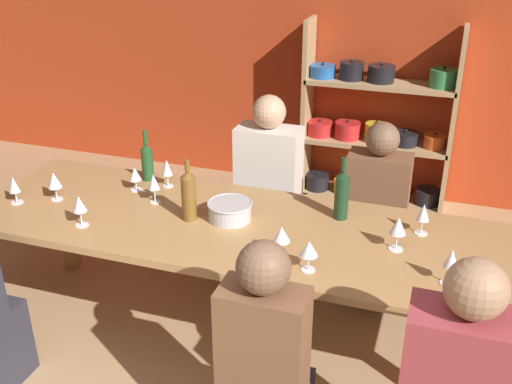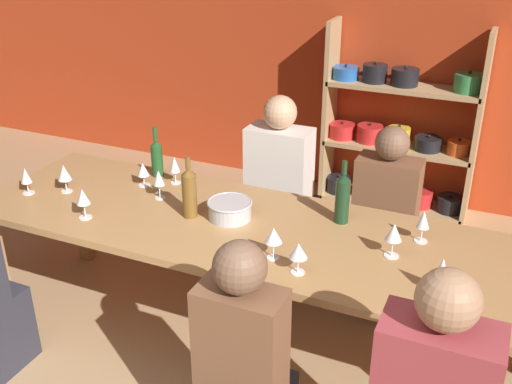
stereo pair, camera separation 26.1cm
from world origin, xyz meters
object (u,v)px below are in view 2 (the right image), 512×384
at_px(wine_glass_red_a, 442,270).
at_px(wine_glass_white_d, 175,165).
at_px(wine_glass_red_b, 159,179).
at_px(person_far_b, 383,235).
at_px(dining_table, 248,238).
at_px(mixing_bowl, 230,209).
at_px(wine_glass_empty_a, 143,170).
at_px(wine_glass_empty_b, 394,233).
at_px(wine_bottle_dark, 342,198).
at_px(wine_glass_white_a, 83,198).
at_px(wine_glass_empty_c, 26,176).
at_px(wine_bottle_green, 157,157).
at_px(wine_glass_red_d, 298,252).
at_px(wine_glass_white_c, 274,236).
at_px(wine_bottle_amber, 189,192).
at_px(person_far_a, 278,209).
at_px(wine_glass_red_c, 64,173).
at_px(shelf_unit, 397,138).
at_px(wine_glass_white_b, 423,221).

distance_m(wine_glass_red_a, wine_glass_white_d, 1.68).
bearing_deg(wine_glass_red_b, person_far_b, 31.86).
bearing_deg(dining_table, mixing_bowl, 160.71).
height_order(wine_glass_red_a, person_far_b, person_far_b).
xyz_separation_m(wine_glass_empty_a, wine_glass_empty_b, (1.50, -0.20, 0.03)).
relative_size(wine_bottle_dark, wine_glass_red_a, 1.97).
bearing_deg(wine_glass_empty_b, wine_bottle_dark, 143.38).
bearing_deg(wine_glass_empty_a, wine_glass_white_a, -96.90).
xyz_separation_m(wine_glass_red_b, wine_glass_empty_c, (-0.72, -0.25, -0.01)).
height_order(wine_bottle_green, wine_glass_red_d, wine_bottle_green).
bearing_deg(wine_glass_white_c, wine_glass_empty_c, 176.99).
bearing_deg(wine_glass_red_b, wine_bottle_dark, 8.15).
height_order(dining_table, wine_glass_white_c, wine_glass_white_c).
relative_size(wine_bottle_amber, person_far_a, 0.28).
relative_size(mixing_bowl, wine_glass_empty_c, 1.54).
relative_size(wine_bottle_green, wine_glass_red_c, 1.91).
relative_size(wine_glass_white_a, wine_glass_white_d, 0.99).
xyz_separation_m(shelf_unit, wine_glass_white_a, (-1.17, -2.34, 0.28)).
bearing_deg(wine_glass_red_a, wine_glass_empty_c, 178.47).
distance_m(wine_bottle_amber, wine_glass_empty_c, 1.00).
bearing_deg(dining_table, shelf_unit, 80.49).
xyz_separation_m(wine_bottle_green, wine_glass_white_a, (-0.05, -0.63, -0.00)).
bearing_deg(wine_glass_empty_c, person_far_b, 27.17).
height_order(mixing_bowl, wine_glass_red_b, wine_glass_red_b).
bearing_deg(wine_glass_white_a, wine_bottle_green, 85.13).
relative_size(shelf_unit, wine_bottle_dark, 4.31).
bearing_deg(wine_bottle_green, wine_glass_white_c, -30.62).
bearing_deg(wine_glass_white_c, wine_glass_red_b, 158.18).
distance_m(dining_table, wine_glass_white_a, 0.88).
xyz_separation_m(wine_bottle_amber, wine_glass_white_a, (-0.50, -0.24, -0.02)).
distance_m(wine_bottle_amber, wine_glass_white_b, 1.18).
xyz_separation_m(wine_bottle_green, wine_glass_red_c, (-0.36, -0.41, -0.01)).
distance_m(wine_glass_empty_b, wine_glass_red_d, 0.47).
bearing_deg(wine_glass_white_d, wine_glass_red_a, -18.13).
height_order(dining_table, wine_glass_white_b, wine_glass_white_b).
xyz_separation_m(wine_bottle_green, wine_bottle_amber, (0.45, -0.38, 0.02)).
distance_m(mixing_bowl, wine_glass_empty_a, 0.66).
height_order(dining_table, person_far_b, person_far_b).
bearing_deg(dining_table, wine_glass_red_d, -38.40).
distance_m(shelf_unit, wine_glass_white_a, 2.63).
relative_size(wine_glass_white_c, wine_glass_empty_c, 1.03).
distance_m(wine_glass_empty_b, wine_glass_white_a, 1.58).
bearing_deg(wine_bottle_green, wine_bottle_dark, -5.76).
distance_m(wine_bottle_green, wine_bottle_dark, 1.20).
bearing_deg(wine_glass_empty_b, mixing_bowl, 177.52).
relative_size(dining_table, wine_glass_red_d, 20.00).
xyz_separation_m(wine_glass_empty_c, person_far_a, (1.16, 0.96, -0.42)).
height_order(wine_glass_empty_a, wine_glass_white_a, wine_glass_white_a).
height_order(wine_glass_red_a, wine_glass_red_c, wine_glass_red_a).
relative_size(wine_glass_empty_a, person_far_b, 0.13).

